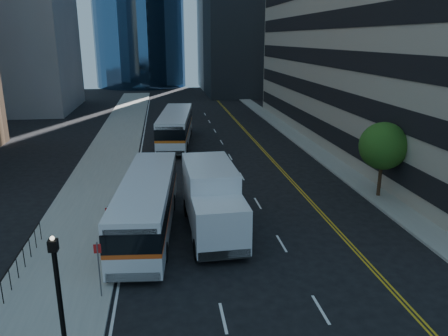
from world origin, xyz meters
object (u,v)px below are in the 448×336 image
at_px(street_tree, 383,146).
at_px(box_truck, 212,199).
at_px(lamp_post, 59,297).
at_px(bus_front, 147,203).
at_px(bus_rear, 176,127).

relative_size(street_tree, box_truck, 0.65).
bearing_deg(box_truck, street_tree, 16.60).
distance_m(lamp_post, bus_front, 10.91).
bearing_deg(box_truck, lamp_post, -122.84).
relative_size(street_tree, bus_front, 0.42).
bearing_deg(lamp_post, box_truck, 59.03).
height_order(street_tree, bus_rear, street_tree).
xyz_separation_m(street_tree, bus_front, (-15.60, -3.41, -1.95)).
bearing_deg(box_truck, bus_front, 168.68).
bearing_deg(bus_front, bus_rear, 88.78).
height_order(bus_rear, box_truck, box_truck).
bearing_deg(bus_rear, bus_front, -89.50).
xyz_separation_m(bus_rear, box_truck, (1.28, -22.10, 0.17)).
distance_m(bus_rear, box_truck, 22.13).
distance_m(street_tree, bus_rear, 22.52).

